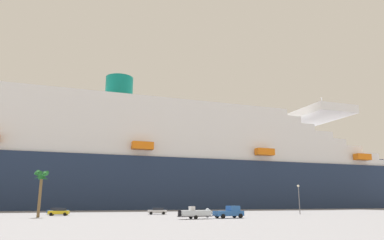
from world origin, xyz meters
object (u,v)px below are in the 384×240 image
palm_tree (41,180)px  parked_car_blue_suv (58,211)px  cruise_ship (189,165)px  pickup_truck (230,212)px  parked_car_silver_sedan (157,211)px  street_lamp (299,195)px  small_boat_on_trailer (198,213)px  parked_car_yellow_taxi (59,212)px

palm_tree → parked_car_blue_suv: 16.34m
cruise_ship → palm_tree: size_ratio=29.44×
cruise_ship → pickup_truck: size_ratio=45.25×
parked_car_silver_sedan → street_lamp: bearing=-13.9°
cruise_ship → parked_car_blue_suv: cruise_ship is taller
cruise_ship → parked_car_blue_suv: bearing=-129.4°
cruise_ship → parked_car_silver_sedan: 72.88m
small_boat_on_trailer → street_lamp: size_ratio=1.09×
parked_car_blue_suv → small_boat_on_trailer: bearing=-50.7°
cruise_ship → parked_car_yellow_taxi: (-47.98, -67.21, -17.64)m
pickup_truck → palm_tree: bearing=157.0°
parked_car_blue_suv → palm_tree: bearing=-99.8°
pickup_truck → parked_car_blue_suv: 43.00m
parked_car_blue_suv → cruise_ship: bearing=50.6°
cruise_ship → street_lamp: 75.41m
pickup_truck → parked_car_yellow_taxi: bearing=144.9°
cruise_ship → parked_car_blue_suv: (-48.81, -59.42, -17.64)m
parked_car_yellow_taxi → street_lamp: bearing=-6.9°
parked_car_yellow_taxi → parked_car_silver_sedan: size_ratio=0.96×
small_boat_on_trailer → parked_car_blue_suv: size_ratio=1.58×
street_lamp → cruise_ship: bearing=95.2°
pickup_truck → parked_car_silver_sedan: (-8.90, 23.08, -0.21)m
pickup_truck → cruise_ship: bearing=78.9°
parked_car_silver_sedan → parked_car_blue_suv: same height
cruise_ship → pickup_truck: bearing=-101.1°
pickup_truck → parked_car_silver_sedan: pickup_truck is taller
cruise_ship → small_boat_on_trailer: bearing=-104.8°
small_boat_on_trailer → cruise_ship: bearing=75.2°
parked_car_yellow_taxi → parked_car_blue_suv: (-0.83, 7.80, 0.00)m
pickup_truck → parked_car_blue_suv: size_ratio=1.23×
cruise_ship → palm_tree: 91.03m
pickup_truck → palm_tree: palm_tree is taller
palm_tree → street_lamp: 58.12m
cruise_ship → street_lamp: size_ratio=38.25×
small_boat_on_trailer → parked_car_yellow_taxi: 33.23m
parked_car_yellow_taxi → parked_car_silver_sedan: same height
small_boat_on_trailer → pickup_truck: bearing=11.1°
pickup_truck → parked_car_yellow_taxi: pickup_truck is taller
parked_car_yellow_taxi → parked_car_silver_sedan: (21.71, 1.57, 0.00)m
street_lamp → parked_car_blue_suv: size_ratio=1.46×
street_lamp → parked_car_silver_sedan: bearing=166.1°
parked_car_blue_suv → parked_car_yellow_taxi: bearing=-83.9°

